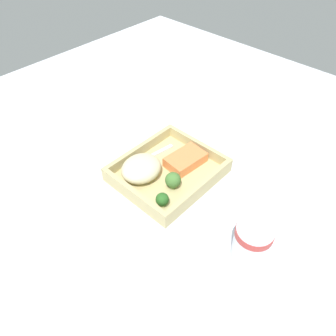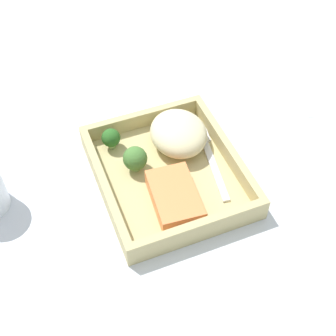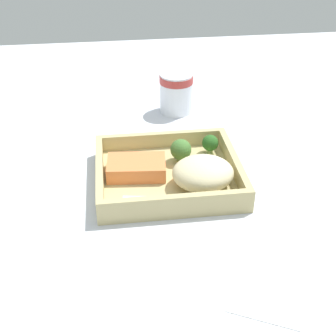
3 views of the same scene
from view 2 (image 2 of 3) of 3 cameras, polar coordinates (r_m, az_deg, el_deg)
name	(u,v)px [view 2 (image 2 of 3)]	position (r cm, az deg, el deg)	size (l,w,h in cm)	color
ground_plane	(168,183)	(75.09, 0.00, -1.82)	(160.00, 160.00, 2.00)	silver
takeout_tray	(168,177)	(73.84, 0.00, -1.05)	(24.79, 21.59, 1.20)	tan
tray_rim	(168,168)	(72.25, 0.00, -0.02)	(24.79, 21.59, 2.92)	tan
salmon_fillet	(175,197)	(68.98, 0.81, -3.55)	(10.11, 6.46, 2.68)	#F08147
mashed_potatoes	(178,133)	(75.78, 1.29, 4.25)	(10.35, 9.10, 5.13)	beige
broccoli_floret_1	(135,159)	(72.45, -4.03, 1.13)	(3.83, 3.83, 4.39)	#749657
broccoli_floret_2	(111,138)	(76.20, -6.96, 3.63)	(3.06, 3.06, 3.73)	#88A965
fork	(210,157)	(75.71, 5.16, 1.35)	(15.86, 4.12, 0.44)	silver
receipt_slip	(270,97)	(89.62, 12.38, 8.40)	(9.32, 15.34, 0.24)	white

